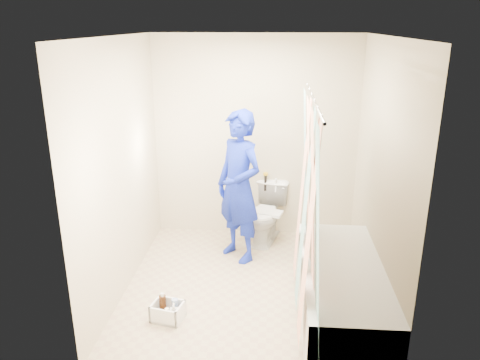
# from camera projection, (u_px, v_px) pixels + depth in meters

# --- Properties ---
(floor) EXTENTS (2.60, 2.60, 0.00)m
(floor) POSITION_uv_depth(u_px,v_px,m) (248.00, 286.00, 4.69)
(floor) COLOR tan
(floor) RESTS_ON ground
(ceiling) EXTENTS (2.40, 2.60, 0.02)m
(ceiling) POSITION_uv_depth(u_px,v_px,m) (250.00, 36.00, 3.91)
(ceiling) COLOR silver
(ceiling) RESTS_ON wall_back
(wall_back) EXTENTS (2.40, 0.02, 2.40)m
(wall_back) POSITION_uv_depth(u_px,v_px,m) (255.00, 139.00, 5.53)
(wall_back) COLOR #BCAD90
(wall_back) RESTS_ON ground
(wall_front) EXTENTS (2.40, 0.02, 2.40)m
(wall_front) POSITION_uv_depth(u_px,v_px,m) (237.00, 233.00, 3.07)
(wall_front) COLOR #BCAD90
(wall_front) RESTS_ON ground
(wall_left) EXTENTS (0.02, 2.60, 2.40)m
(wall_left) POSITION_uv_depth(u_px,v_px,m) (121.00, 169.00, 4.39)
(wall_left) COLOR #BCAD90
(wall_left) RESTS_ON ground
(wall_right) EXTENTS (0.02, 2.60, 2.40)m
(wall_right) POSITION_uv_depth(u_px,v_px,m) (381.00, 175.00, 4.21)
(wall_right) COLOR #BCAD90
(wall_right) RESTS_ON ground
(bathtub) EXTENTS (0.70, 1.75, 0.50)m
(bathtub) POSITION_uv_depth(u_px,v_px,m) (341.00, 289.00, 4.14)
(bathtub) COLOR silver
(bathtub) RESTS_ON ground
(curtain_rod) EXTENTS (0.02, 1.90, 0.02)m
(curtain_rod) POSITION_uv_depth(u_px,v_px,m) (313.00, 99.00, 3.62)
(curtain_rod) COLOR silver
(curtain_rod) RESTS_ON wall_back
(shower_curtain) EXTENTS (0.06, 1.75, 1.80)m
(shower_curtain) POSITION_uv_depth(u_px,v_px,m) (307.00, 210.00, 3.92)
(shower_curtain) COLOR white
(shower_curtain) RESTS_ON curtain_rod
(toilet) EXTENTS (0.55, 0.76, 0.69)m
(toilet) POSITION_uv_depth(u_px,v_px,m) (266.00, 213.00, 5.57)
(toilet) COLOR white
(toilet) RESTS_ON ground
(tank_lid) EXTENTS (0.46, 0.29, 0.03)m
(tank_lid) POSITION_uv_depth(u_px,v_px,m) (264.00, 212.00, 5.45)
(tank_lid) COLOR white
(tank_lid) RESTS_ON toilet
(tank_internals) EXTENTS (0.17, 0.07, 0.23)m
(tank_internals) POSITION_uv_depth(u_px,v_px,m) (268.00, 182.00, 5.64)
(tank_internals) COLOR black
(tank_internals) RESTS_ON toilet
(plumber) EXTENTS (0.71, 0.71, 1.66)m
(plumber) POSITION_uv_depth(u_px,v_px,m) (239.00, 187.00, 5.01)
(plumber) COLOR #0F129C
(plumber) RESTS_ON ground
(cleaning_caddy) EXTENTS (0.31, 0.27, 0.20)m
(cleaning_caddy) POSITION_uv_depth(u_px,v_px,m) (169.00, 312.00, 4.14)
(cleaning_caddy) COLOR white
(cleaning_caddy) RESTS_ON ground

